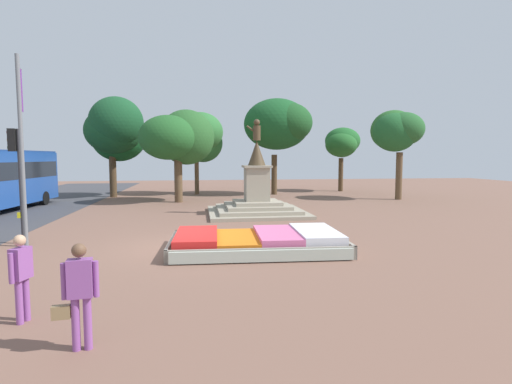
% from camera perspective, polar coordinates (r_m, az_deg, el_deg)
% --- Properties ---
extents(ground_plane, '(83.06, 83.06, 0.00)m').
position_cam_1_polar(ground_plane, '(14.19, -10.66, -7.84)').
color(ground_plane, brown).
extents(flower_planter, '(5.94, 3.61, 0.66)m').
position_cam_1_polar(flower_planter, '(13.52, 0.43, -7.16)').
color(flower_planter, '#38281C').
rests_on(flower_planter, ground_plane).
extents(statue_monument, '(5.27, 5.27, 5.19)m').
position_cam_1_polar(statue_monument, '(22.01, 0.11, -0.99)').
color(statue_monument, gray).
rests_on(statue_monument, ground_plane).
extents(traffic_light_mid_block, '(0.42, 0.31, 4.14)m').
position_cam_1_polar(traffic_light_mid_block, '(16.61, -31.00, 3.23)').
color(traffic_light_mid_block, '#2D2D33').
rests_on(traffic_light_mid_block, ground_plane).
extents(banner_pole, '(0.17, 0.62, 6.61)m').
position_cam_1_polar(banner_pole, '(16.02, -30.48, 5.63)').
color(banner_pole, slate).
rests_on(banner_pole, ground_plane).
extents(pedestrian_with_handbag, '(0.73, 0.26, 1.76)m').
position_cam_1_polar(pedestrian_with_handbag, '(7.19, -23.95, -12.67)').
color(pedestrian_with_handbag, '#8C4C99').
rests_on(pedestrian_with_handbag, ground_plane).
extents(pedestrian_near_planter, '(0.32, 0.55, 1.69)m').
position_cam_1_polar(pedestrian_near_planter, '(8.83, -30.52, -9.82)').
color(pedestrian_near_planter, '#8C4C99').
rests_on(pedestrian_near_planter, ground_plane).
extents(park_tree_far_left, '(3.73, 4.00, 6.63)m').
position_cam_1_polar(park_tree_far_left, '(31.49, 19.43, 8.22)').
color(park_tree_far_left, brown).
rests_on(park_tree_far_left, ground_plane).
extents(park_tree_behind_statue, '(5.54, 5.39, 7.99)m').
position_cam_1_polar(park_tree_behind_statue, '(33.55, 3.46, 9.67)').
color(park_tree_behind_statue, '#4C3823').
rests_on(park_tree_behind_statue, ground_plane).
extents(park_tree_far_right, '(5.12, 5.11, 6.48)m').
position_cam_1_polar(park_tree_far_right, '(28.38, -10.95, 7.64)').
color(park_tree_far_right, brown).
rests_on(park_tree_far_right, ground_plane).
extents(park_tree_street_side, '(3.39, 4.05, 5.87)m').
position_cam_1_polar(park_tree_street_side, '(37.74, 12.18, 6.78)').
color(park_tree_street_side, '#4C3823').
rests_on(park_tree_street_side, ground_plane).
extents(park_tree_mid_canopy, '(5.16, 5.15, 6.87)m').
position_cam_1_polar(park_tree_mid_canopy, '(34.38, -8.73, 7.74)').
color(park_tree_mid_canopy, brown).
rests_on(park_tree_mid_canopy, ground_plane).
extents(park_tree_distant, '(4.52, 5.86, 7.71)m').
position_cam_1_polar(park_tree_distant, '(33.29, -19.33, 8.24)').
color(park_tree_distant, '#4C3823').
rests_on(park_tree_distant, ground_plane).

